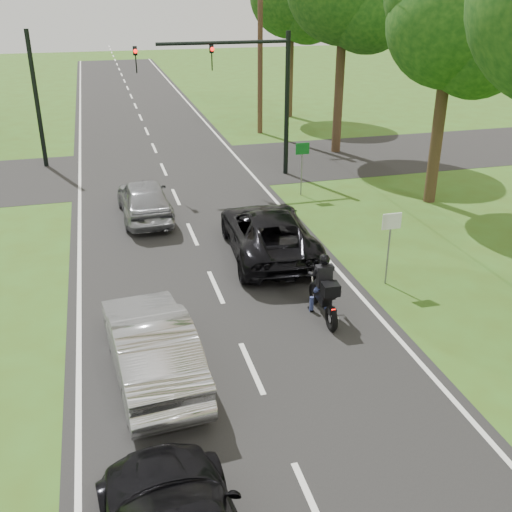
{
  "coord_description": "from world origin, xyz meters",
  "views": [
    {
      "loc": [
        -2.74,
        -10.67,
        7.77
      ],
      "look_at": [
        0.9,
        3.0,
        1.3
      ],
      "focal_mm": 42.0,
      "sensor_mm": 36.0,
      "label": 1
    }
  ],
  "objects_px": {
    "motorcycle_rider": "(324,293)",
    "traffic_signal": "(244,80)",
    "dark_suv": "(268,232)",
    "silver_sedan": "(151,345)",
    "sign_white": "(391,231)",
    "utility_pole_far": "(260,38)",
    "sign_green": "(302,156)",
    "silver_suv": "(144,199)"
  },
  "relations": [
    {
      "from": "dark_suv",
      "to": "motorcycle_rider",
      "type": "bearing_deg",
      "value": 97.99
    },
    {
      "from": "dark_suv",
      "to": "sign_white",
      "type": "bearing_deg",
      "value": 137.51
    },
    {
      "from": "utility_pole_far",
      "to": "sign_green",
      "type": "bearing_deg",
      "value": -96.73
    },
    {
      "from": "silver_suv",
      "to": "motorcycle_rider",
      "type": "bearing_deg",
      "value": 111.95
    },
    {
      "from": "motorcycle_rider",
      "to": "traffic_signal",
      "type": "height_order",
      "value": "traffic_signal"
    },
    {
      "from": "dark_suv",
      "to": "sign_green",
      "type": "relative_size",
      "value": 2.49
    },
    {
      "from": "motorcycle_rider",
      "to": "utility_pole_far",
      "type": "height_order",
      "value": "utility_pole_far"
    },
    {
      "from": "traffic_signal",
      "to": "sign_green",
      "type": "relative_size",
      "value": 3.0
    },
    {
      "from": "silver_sedan",
      "to": "sign_white",
      "type": "height_order",
      "value": "sign_white"
    },
    {
      "from": "traffic_signal",
      "to": "sign_green",
      "type": "distance_m",
      "value": 4.24
    },
    {
      "from": "utility_pole_far",
      "to": "motorcycle_rider",
      "type": "bearing_deg",
      "value": -100.81
    },
    {
      "from": "sign_green",
      "to": "traffic_signal",
      "type": "bearing_deg",
      "value": 117.38
    },
    {
      "from": "silver_suv",
      "to": "traffic_signal",
      "type": "distance_m",
      "value": 7.05
    },
    {
      "from": "silver_sedan",
      "to": "traffic_signal",
      "type": "height_order",
      "value": "traffic_signal"
    },
    {
      "from": "motorcycle_rider",
      "to": "utility_pole_far",
      "type": "bearing_deg",
      "value": 81.37
    },
    {
      "from": "dark_suv",
      "to": "utility_pole_far",
      "type": "height_order",
      "value": "utility_pole_far"
    },
    {
      "from": "dark_suv",
      "to": "traffic_signal",
      "type": "distance_m",
      "value": 8.98
    },
    {
      "from": "silver_suv",
      "to": "sign_green",
      "type": "bearing_deg",
      "value": -173.13
    },
    {
      "from": "silver_suv",
      "to": "sign_green",
      "type": "height_order",
      "value": "sign_green"
    },
    {
      "from": "motorcycle_rider",
      "to": "traffic_signal",
      "type": "distance_m",
      "value": 12.81
    },
    {
      "from": "dark_suv",
      "to": "silver_sedan",
      "type": "relative_size",
      "value": 1.15
    },
    {
      "from": "motorcycle_rider",
      "to": "utility_pole_far",
      "type": "xyz_separation_m",
      "value": [
        3.88,
        20.3,
        4.4
      ]
    },
    {
      "from": "silver_sedan",
      "to": "dark_suv",
      "type": "bearing_deg",
      "value": -131.88
    },
    {
      "from": "dark_suv",
      "to": "silver_sedan",
      "type": "height_order",
      "value": "silver_sedan"
    },
    {
      "from": "sign_green",
      "to": "utility_pole_far",
      "type": "bearing_deg",
      "value": 83.27
    },
    {
      "from": "traffic_signal",
      "to": "sign_white",
      "type": "bearing_deg",
      "value": -82.95
    },
    {
      "from": "silver_suv",
      "to": "sign_white",
      "type": "distance_m",
      "value": 9.32
    },
    {
      "from": "traffic_signal",
      "to": "sign_white",
      "type": "xyz_separation_m",
      "value": [
        1.36,
        -11.02,
        -2.54
      ]
    },
    {
      "from": "silver_sedan",
      "to": "sign_green",
      "type": "distance_m",
      "value": 12.82
    },
    {
      "from": "motorcycle_rider",
      "to": "silver_sedan",
      "type": "bearing_deg",
      "value": -160.25
    },
    {
      "from": "motorcycle_rider",
      "to": "traffic_signal",
      "type": "bearing_deg",
      "value": 87.46
    },
    {
      "from": "motorcycle_rider",
      "to": "sign_green",
      "type": "bearing_deg",
      "value": 76.66
    },
    {
      "from": "utility_pole_far",
      "to": "sign_green",
      "type": "xyz_separation_m",
      "value": [
        -1.3,
        -11.02,
        -3.49
      ]
    },
    {
      "from": "sign_white",
      "to": "sign_green",
      "type": "distance_m",
      "value": 8.0
    },
    {
      "from": "motorcycle_rider",
      "to": "sign_white",
      "type": "relative_size",
      "value": 0.95
    },
    {
      "from": "sign_white",
      "to": "traffic_signal",
      "type": "bearing_deg",
      "value": 97.05
    },
    {
      "from": "sign_white",
      "to": "sign_green",
      "type": "xyz_separation_m",
      "value": [
        0.2,
        8.0,
        0.0
      ]
    },
    {
      "from": "silver_sedan",
      "to": "silver_suv",
      "type": "bearing_deg",
      "value": -99.17
    },
    {
      "from": "silver_suv",
      "to": "sign_white",
      "type": "relative_size",
      "value": 2.0
    },
    {
      "from": "silver_sedan",
      "to": "utility_pole_far",
      "type": "relative_size",
      "value": 0.46
    },
    {
      "from": "motorcycle_rider",
      "to": "silver_sedan",
      "type": "distance_m",
      "value": 4.66
    },
    {
      "from": "traffic_signal",
      "to": "dark_suv",
      "type": "bearing_deg",
      "value": -98.99
    }
  ]
}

